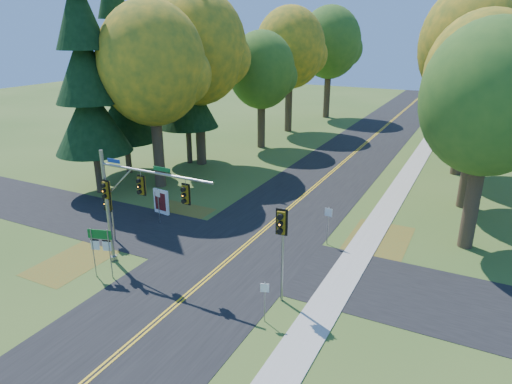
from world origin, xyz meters
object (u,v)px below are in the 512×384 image
at_px(east_signal_pole, 282,233).
at_px(route_sign_cluster, 101,243).
at_px(traffic_mast, 130,197).
at_px(info_kiosk, 161,202).

xyz_separation_m(east_signal_pole, route_sign_cluster, (-9.03, -1.96, -1.68)).
relative_size(traffic_mast, route_sign_cluster, 2.55).
bearing_deg(east_signal_pole, route_sign_cluster, -174.25).
height_order(traffic_mast, route_sign_cluster, traffic_mast).
bearing_deg(traffic_mast, route_sign_cluster, -119.08).
height_order(east_signal_pole, info_kiosk, east_signal_pole).
height_order(route_sign_cluster, info_kiosk, route_sign_cluster).
bearing_deg(traffic_mast, info_kiosk, 118.66).
bearing_deg(east_signal_pole, info_kiosk, 145.68).
relative_size(traffic_mast, info_kiosk, 3.98).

